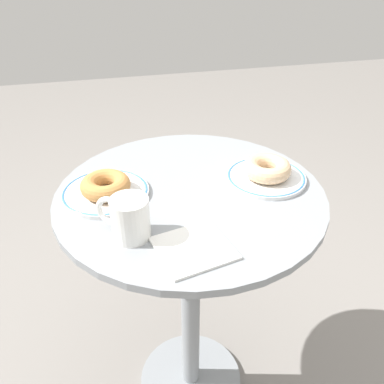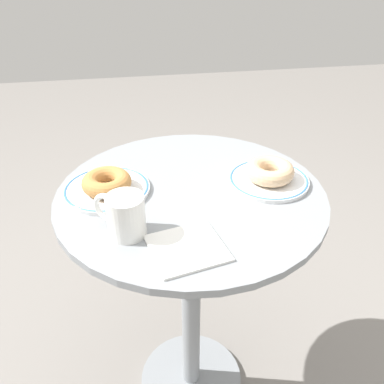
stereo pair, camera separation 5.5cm
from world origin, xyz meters
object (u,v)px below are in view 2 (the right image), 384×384
Objects in this scene: plate_left at (107,189)px; coffee_mug at (124,215)px; paper_napkin at (187,248)px; cafe_table at (191,266)px; donut_old_fashioned at (107,182)px; donut_glazed at (270,171)px; plate_right at (269,180)px.

plate_left is 1.92× the size of coffee_mug.
paper_napkin is at bearing -31.57° from coffee_mug.
cafe_table is 0.34m from donut_old_fashioned.
plate_left is 0.40m from donut_glazed.
cafe_table is at bearing -7.34° from donut_old_fashioned.
paper_napkin reaches higher than cafe_table.
paper_napkin is 0.14m from coffee_mug.
plate_right reaches higher than paper_napkin.
coffee_mug is (-0.36, -0.15, 0.01)m from donut_glazed.
plate_right reaches higher than cafe_table.
donut_glazed reaches higher than donut_old_fashioned.
paper_napkin is at bearing -101.34° from cafe_table.
coffee_mug is at bearing -76.65° from plate_left.
plate_right is 1.70× the size of donut_old_fashioned.
coffee_mug is at bearing -139.54° from cafe_table.
plate_right is (0.40, -0.02, -0.00)m from plate_left.
donut_glazed is at bearing -3.34° from plate_left.
donut_old_fashioned is (0.00, -0.01, 0.02)m from plate_left.
cafe_table is 6.36× the size of donut_glazed.
donut_glazed is (0.20, 0.01, 0.28)m from cafe_table.
plate_right is 1.85× the size of coffee_mug.
plate_left reaches higher than paper_napkin.
plate_right is at bearing -2.01° from donut_old_fashioned.
paper_napkin is at bearing -56.95° from plate_left.
donut_old_fashioned is at bearing 177.99° from plate_right.
cafe_table is 0.32m from plate_left.
donut_old_fashioned reaches higher than plate_right.
donut_glazed is 0.86× the size of paper_napkin.
donut_glazed is (0.40, -0.01, 0.00)m from donut_old_fashioned.
donut_glazed reaches higher than plate_right.
donut_old_fashioned is 0.96× the size of donut_glazed.
cafe_table is 0.36m from coffee_mug.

